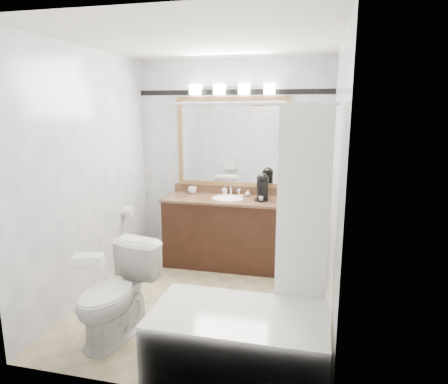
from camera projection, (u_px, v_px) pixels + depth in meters
The scene contains 14 objects.
room at pixel (203, 180), 3.75m from camera, with size 2.42×2.62×2.52m.
vanity at pixel (228, 231), 4.89m from camera, with size 1.53×0.58×0.97m.
mirror at pixel (232, 142), 4.92m from camera, with size 1.40×0.04×1.10m.
vanity_light_bar at pixel (232, 89), 4.74m from camera, with size 1.02×0.14×0.12m.
accent_stripe at pixel (233, 92), 4.80m from camera, with size 2.40×0.01×0.06m, color black.
bathtub at pixel (242, 332), 2.97m from camera, with size 1.30×0.75×1.96m.
tp_roll at pixel (128, 212), 4.76m from camera, with size 0.12×0.12×0.11m, color white.
toilet at pixel (116, 294), 3.33m from camera, with size 0.44×0.77×0.79m, color white.
tissue_box at pixel (88, 261), 2.90m from camera, with size 0.21×0.12×0.09m, color white.
coffee_maker at pixel (262, 186), 4.69m from camera, with size 0.16×0.21×0.32m.
cup_left at pixel (192, 190), 5.06m from camera, with size 0.11×0.11×0.08m, color white.
soap_bottle_a at pixel (225, 190), 4.99m from camera, with size 0.05×0.05×0.11m, color white.
soap_bottle_b at pixel (248, 193), 4.90m from camera, with size 0.06×0.06×0.08m, color white.
soap_bar at pixel (240, 196), 4.88m from camera, with size 0.07×0.04×0.02m, color beige.
Camera 1 is at (1.05, -3.55, 1.93)m, focal length 32.00 mm.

